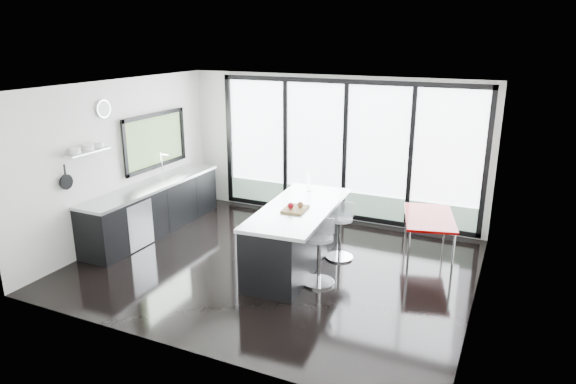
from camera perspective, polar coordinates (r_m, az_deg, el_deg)
The scene contains 11 objects.
floor at distance 8.26m, azimuth -1.52°, elevation -8.12°, with size 6.00×5.00×0.00m, color black.
ceiling at distance 7.50m, azimuth -1.69°, elevation 11.60°, with size 6.00×5.00×0.00m, color white.
wall_back at distance 9.91m, azimuth 6.20°, elevation 3.90°, with size 6.00×0.09×2.80m.
wall_front at distance 5.76m, azimuth -12.79°, elevation -4.96°, with size 6.00×0.00×2.80m, color silver.
wall_left at distance 9.59m, azimuth -17.03°, elevation 4.59°, with size 0.26×5.00×2.80m.
wall_right at distance 7.02m, azimuth 20.91°, elevation -1.65°, with size 0.00×5.00×2.80m, color silver.
counter_cabinets at distance 9.78m, azimuth -14.66°, elevation -1.67°, with size 0.69×3.24×1.36m.
island at distance 8.06m, azimuth 0.64°, elevation -4.86°, with size 1.20×2.50×1.29m.
bar_stool_near at distance 7.55m, azimuth 3.46°, elevation -7.53°, with size 0.47×0.47×0.76m, color silver.
bar_stool_far at distance 8.41m, azimuth 5.79°, elevation -5.07°, with size 0.45×0.45×0.72m, color silver.
red_table at distance 8.71m, azimuth 15.27°, elevation -4.82°, with size 0.76×1.33×0.71m, color #6F0000.
Camera 1 is at (3.34, -6.68, 3.53)m, focal length 32.00 mm.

